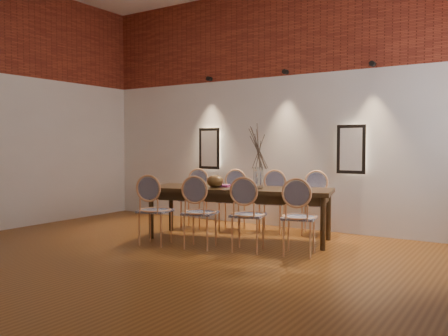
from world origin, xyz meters
The scene contains 21 objects.
floor centered at (0.00, 0.00, -0.01)m, with size 7.00×7.00×0.02m, color brown.
wall_back centered at (0.00, 3.55, 2.00)m, with size 7.00×0.10×4.00m, color silver.
brick_band_back centered at (0.00, 3.48, 3.25)m, with size 7.00×0.02×1.50m, color maroon.
niche_left centered at (-1.30, 3.45, 1.30)m, with size 0.36×0.06×0.66m, color #FFEAC6.
niche_right centered at (1.30, 3.45, 1.30)m, with size 0.36×0.06×0.66m, color #FFEAC6.
spot_fixture_left centered at (-1.30, 3.42, 2.55)m, with size 0.08×0.08×0.10m, color black.
spot_fixture_mid centered at (0.20, 3.42, 2.55)m, with size 0.08×0.08×0.10m, color black.
spot_fixture_right centered at (1.60, 3.42, 2.55)m, with size 0.08×0.08×0.10m, color black.
dining_table centered at (0.06, 2.20, 0.38)m, with size 2.63×0.84×0.75m, color #372411.
chair_near_a centered at (-0.72, 1.28, 0.47)m, with size 0.44×0.44×0.94m, color #E6A66E, non-canonical shape.
chair_near_b centered at (-0.08, 1.44, 0.47)m, with size 0.44×0.44×0.94m, color #E6A66E, non-canonical shape.
chair_near_c centered at (0.55, 1.61, 0.47)m, with size 0.44×0.44×0.94m, color #E6A66E, non-canonical shape.
chair_near_d centered at (1.19, 1.77, 0.47)m, with size 0.44×0.44×0.94m, color #E6A66E, non-canonical shape.
chair_far_a centered at (-1.07, 2.64, 0.47)m, with size 0.44×0.44×0.94m, color #E6A66E, non-canonical shape.
chair_far_b centered at (-0.43, 2.80, 0.47)m, with size 0.44×0.44×0.94m, color #E6A66E, non-canonical shape.
chair_far_c centered at (0.20, 2.97, 0.47)m, with size 0.44×0.44×0.94m, color #E6A66E, non-canonical shape.
chair_far_d centered at (0.84, 3.13, 0.47)m, with size 0.44×0.44×0.94m, color #E6A66E, non-canonical shape.
vase centered at (0.33, 2.27, 0.90)m, with size 0.14×0.14×0.30m, color silver.
dried_branches centered at (0.33, 2.27, 1.35)m, with size 0.50×0.50×0.70m, color #4E4031, non-canonical shape.
bowl centered at (-0.26, 2.07, 0.84)m, with size 0.24×0.24×0.18m, color brown.
book centered at (-0.25, 2.20, 0.77)m, with size 0.26×0.18×0.03m, color #992F6B.
Camera 1 is at (3.57, -3.62, 1.36)m, focal length 38.00 mm.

